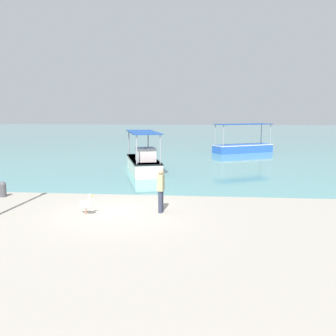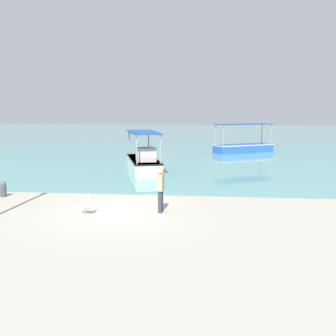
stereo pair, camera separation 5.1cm
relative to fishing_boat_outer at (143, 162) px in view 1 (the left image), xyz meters
The scene contains 7 objects.
ground 9.61m from the fishing_boat_outer, 86.19° to the right, with size 120.00×120.00×0.00m, color #9E978A.
harbor_water 38.44m from the fishing_boat_outer, 89.05° to the left, with size 110.00×90.00×0.00m, color teal.
fishing_boat_outer is the anchor object (origin of this frame).
fishing_boat_far_right 14.29m from the fishing_boat_outer, 58.57° to the left, with size 5.83×4.28×2.66m.
pelican 10.02m from the fishing_boat_outer, 93.10° to the right, with size 0.79×0.42×0.80m.
mooring_bollard 9.15m from the fishing_boat_outer, 124.68° to the right, with size 0.30×0.30×0.70m.
fisherman_standing 9.71m from the fishing_boat_outer, 76.89° to the right, with size 0.26×0.42×1.69m.
Camera 1 is at (3.17, -13.71, 3.84)m, focal length 40.00 mm.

